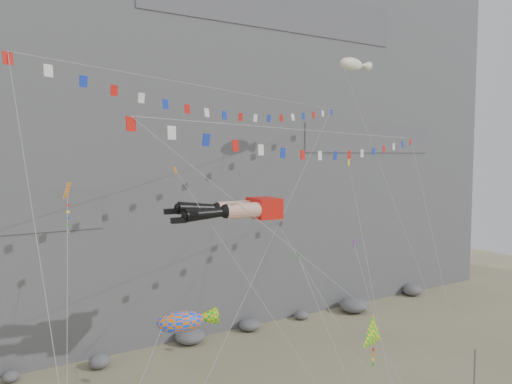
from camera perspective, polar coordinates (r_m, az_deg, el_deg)
cliff at (r=57.11m, az=-14.10°, el=12.94°), size 80.00×28.00×50.00m
talus_boulders at (r=45.22m, az=-7.53°, el=-16.05°), size 60.00×3.00×1.20m
anchor_pole_right at (r=37.33m, az=23.68°, el=-18.80°), size 0.12×0.12×3.75m
legs_kite at (r=31.42m, az=-2.27°, el=-2.02°), size 8.83×13.83×17.89m
flag_banner_upper at (r=34.65m, az=-2.70°, el=11.37°), size 28.86×20.20×27.72m
flag_banner_lower at (r=31.54m, az=8.27°, el=6.78°), size 28.87×12.22×20.55m
harlequin_kite at (r=26.77m, az=-20.75°, el=0.03°), size 2.78×8.46×16.43m
fish_windsock at (r=25.18m, az=-8.64°, el=-14.49°), size 8.25×4.11×10.81m
delta_kite at (r=29.67m, az=13.35°, el=-15.64°), size 2.30×7.47×9.30m
blimp_windsock at (r=43.21m, az=10.86°, el=14.08°), size 3.88×11.53×26.00m
small_kite_a at (r=31.55m, az=-8.59°, el=1.52°), size 5.49×14.73×21.39m
small_kite_b at (r=36.30m, az=11.22°, el=-6.06°), size 6.22×11.68×15.87m
small_kite_c at (r=29.88m, az=4.92°, el=-7.59°), size 1.83×10.39×14.19m
small_kite_d at (r=40.50m, az=10.64°, el=2.89°), size 9.63×15.17×23.12m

